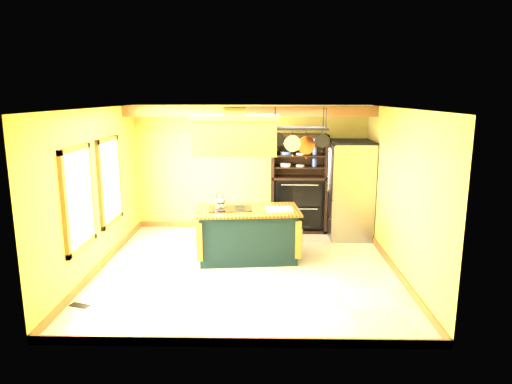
{
  "coord_description": "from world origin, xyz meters",
  "views": [
    {
      "loc": [
        0.31,
        -7.35,
        2.9
      ],
      "look_at": [
        0.15,
        0.3,
        1.27
      ],
      "focal_mm": 32.0,
      "sensor_mm": 36.0,
      "label": 1
    }
  ],
  "objects_px": {
    "refrigerator": "(350,191)",
    "hutch": "(298,193)",
    "pot_rack": "(300,134)",
    "range_hood": "(235,134)",
    "kitchen_island": "(247,234)"
  },
  "relations": [
    {
      "from": "range_hood",
      "to": "pot_rack",
      "type": "height_order",
      "value": "same"
    },
    {
      "from": "hutch",
      "to": "pot_rack",
      "type": "bearing_deg",
      "value": -94.08
    },
    {
      "from": "refrigerator",
      "to": "hutch",
      "type": "relative_size",
      "value": 0.93
    },
    {
      "from": "pot_rack",
      "to": "hutch",
      "type": "xyz_separation_m",
      "value": [
        0.13,
        1.78,
        -1.43
      ]
    },
    {
      "from": "pot_rack",
      "to": "hutch",
      "type": "relative_size",
      "value": 0.47
    },
    {
      "from": "kitchen_island",
      "to": "refrigerator",
      "type": "xyz_separation_m",
      "value": [
        2.06,
        1.41,
        0.49
      ]
    },
    {
      "from": "range_hood",
      "to": "refrigerator",
      "type": "xyz_separation_m",
      "value": [
        2.26,
        1.41,
        -1.3
      ]
    },
    {
      "from": "range_hood",
      "to": "hutch",
      "type": "relative_size",
      "value": 0.71
    },
    {
      "from": "range_hood",
      "to": "kitchen_island",
      "type": "bearing_deg",
      "value": 0.16
    },
    {
      "from": "kitchen_island",
      "to": "hutch",
      "type": "relative_size",
      "value": 0.91
    },
    {
      "from": "refrigerator",
      "to": "pot_rack",
      "type": "bearing_deg",
      "value": -129.41
    },
    {
      "from": "range_hood",
      "to": "pot_rack",
      "type": "bearing_deg",
      "value": 0.14
    },
    {
      "from": "kitchen_island",
      "to": "pot_rack",
      "type": "distance_m",
      "value": 2.01
    },
    {
      "from": "refrigerator",
      "to": "hutch",
      "type": "distance_m",
      "value": 1.1
    },
    {
      "from": "refrigerator",
      "to": "hutch",
      "type": "xyz_separation_m",
      "value": [
        -1.03,
        0.37,
        -0.13
      ]
    }
  ]
}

